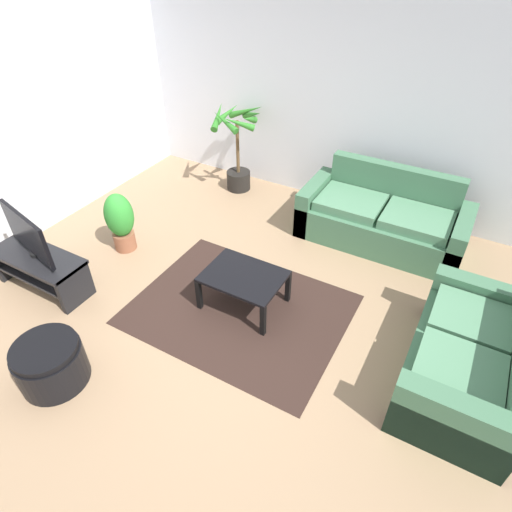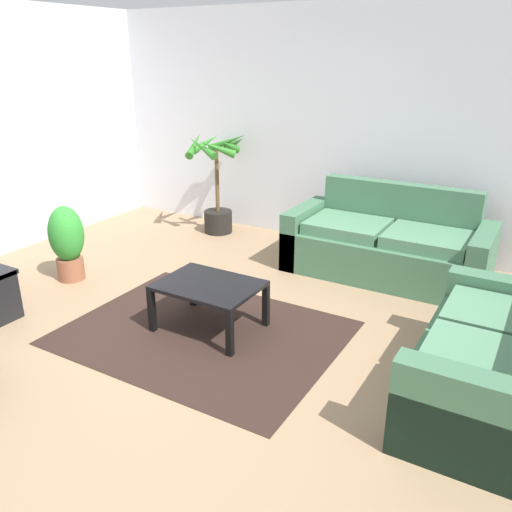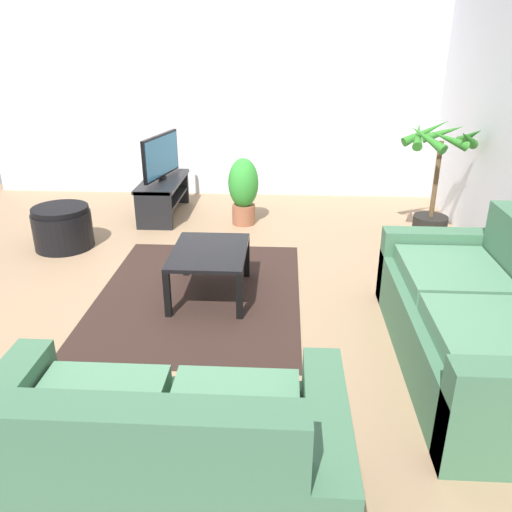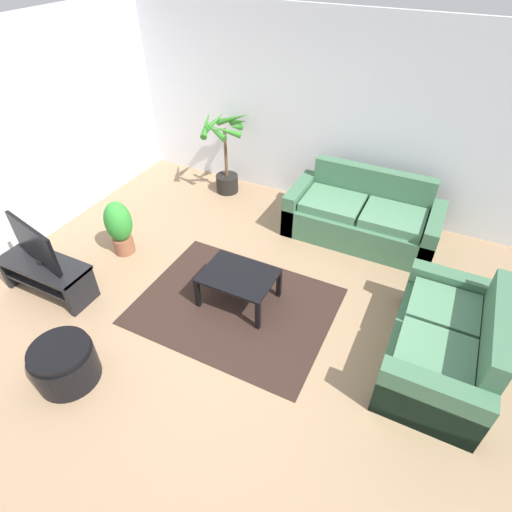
# 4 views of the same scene
# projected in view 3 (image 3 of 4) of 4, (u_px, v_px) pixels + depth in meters

# --- Properties ---
(ground_plane) EXTENTS (6.60, 6.60, 0.00)m
(ground_plane) POSITION_uv_depth(u_px,v_px,m) (167.00, 289.00, 4.50)
(ground_plane) COLOR #937556
(wall_left) EXTENTS (0.06, 6.00, 2.70)m
(wall_left) POSITION_uv_depth(u_px,v_px,m) (209.00, 92.00, 6.72)
(wall_left) COLOR silver
(wall_left) RESTS_ON ground
(couch_main) EXTENTS (2.01, 0.90, 0.90)m
(couch_main) POSITION_uv_depth(u_px,v_px,m) (479.00, 326.00, 3.35)
(couch_main) COLOR #3F6B4C
(couch_main) RESTS_ON ground
(couch_loveseat) EXTENTS (0.90, 1.62, 0.90)m
(couch_loveseat) POSITION_uv_depth(u_px,v_px,m) (159.00, 466.00, 2.26)
(couch_loveseat) COLOR #3F6B4C
(couch_loveseat) RESTS_ON ground
(tv_stand) EXTENTS (1.10, 0.45, 0.45)m
(tv_stand) POSITION_uv_depth(u_px,v_px,m) (163.00, 192.00, 6.25)
(tv_stand) COLOR black
(tv_stand) RESTS_ON ground
(tv) EXTENTS (0.86, 0.23, 0.53)m
(tv) POSITION_uv_depth(u_px,v_px,m) (161.00, 156.00, 6.08)
(tv) COLOR black
(tv) RESTS_ON tv_stand
(coffee_table) EXTENTS (0.82, 0.61, 0.41)m
(coffee_table) POSITION_uv_depth(u_px,v_px,m) (209.00, 256.00, 4.27)
(coffee_table) COLOR black
(coffee_table) RESTS_ON ground
(area_rug) EXTENTS (2.20, 1.70, 0.01)m
(area_rug) POSITION_uv_depth(u_px,v_px,m) (199.00, 294.00, 4.41)
(area_rug) COLOR black
(area_rug) RESTS_ON ground
(potted_palm) EXTENTS (0.76, 0.75, 1.26)m
(potted_palm) POSITION_uv_depth(u_px,v_px,m) (436.00, 186.00, 5.32)
(potted_palm) COLOR black
(potted_palm) RESTS_ON ground
(potted_plant_small) EXTENTS (0.35, 0.35, 0.77)m
(potted_plant_small) POSITION_uv_depth(u_px,v_px,m) (243.00, 189.00, 5.91)
(potted_plant_small) COLOR brown
(potted_plant_small) RESTS_ON ground
(ottoman) EXTENTS (0.59, 0.59, 0.43)m
(ottoman) POSITION_uv_depth(u_px,v_px,m) (63.00, 227.00, 5.32)
(ottoman) COLOR black
(ottoman) RESTS_ON ground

